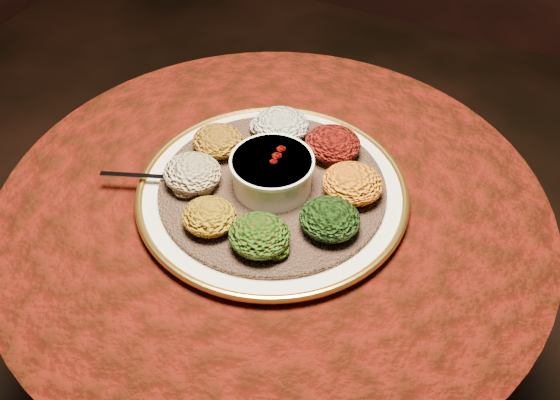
% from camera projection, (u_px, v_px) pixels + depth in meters
% --- Properties ---
extents(table, '(0.96, 0.96, 0.73)m').
position_uv_depth(table, '(273.00, 267.00, 1.20)').
color(table, black).
rests_on(table, ground).
extents(platter, '(0.58, 0.58, 0.02)m').
position_uv_depth(platter, '(272.00, 192.00, 1.08)').
color(platter, white).
rests_on(platter, table).
extents(injera, '(0.52, 0.52, 0.01)m').
position_uv_depth(injera, '(272.00, 188.00, 1.07)').
color(injera, brown).
rests_on(injera, platter).
extents(stew_bowl, '(0.14, 0.14, 0.06)m').
position_uv_depth(stew_bowl, '(272.00, 171.00, 1.04)').
color(stew_bowl, white).
rests_on(stew_bowl, injera).
extents(spoon, '(0.15, 0.07, 0.01)m').
position_uv_depth(spoon, '(170.00, 177.00, 1.07)').
color(spoon, silver).
rests_on(spoon, injera).
extents(portion_ayib, '(0.10, 0.10, 0.05)m').
position_uv_depth(portion_ayib, '(281.00, 125.00, 1.14)').
color(portion_ayib, beige).
rests_on(portion_ayib, injera).
extents(portion_kitfo, '(0.10, 0.10, 0.05)m').
position_uv_depth(portion_kitfo, '(333.00, 144.00, 1.11)').
color(portion_kitfo, black).
rests_on(portion_kitfo, injera).
extents(portion_tikil, '(0.10, 0.10, 0.05)m').
position_uv_depth(portion_tikil, '(352.00, 183.00, 1.03)').
color(portion_tikil, '#AD720E').
rests_on(portion_tikil, injera).
extents(portion_gomen, '(0.10, 0.09, 0.05)m').
position_uv_depth(portion_gomen, '(330.00, 219.00, 0.98)').
color(portion_gomen, black).
rests_on(portion_gomen, injera).
extents(portion_mixveg, '(0.10, 0.09, 0.05)m').
position_uv_depth(portion_mixveg, '(259.00, 235.00, 0.95)').
color(portion_mixveg, '#A5270A').
rests_on(portion_mixveg, injera).
extents(portion_kik, '(0.09, 0.08, 0.04)m').
position_uv_depth(portion_kik, '(209.00, 216.00, 0.99)').
color(portion_kik, '#A77A0E').
rests_on(portion_kik, injera).
extents(portion_timatim, '(0.10, 0.10, 0.05)m').
position_uv_depth(portion_timatim, '(193.00, 173.00, 1.05)').
color(portion_timatim, maroon).
rests_on(portion_timatim, injera).
extents(portion_shiro, '(0.09, 0.09, 0.04)m').
position_uv_depth(portion_shiro, '(218.00, 141.00, 1.11)').
color(portion_shiro, '#8D5811').
rests_on(portion_shiro, injera).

